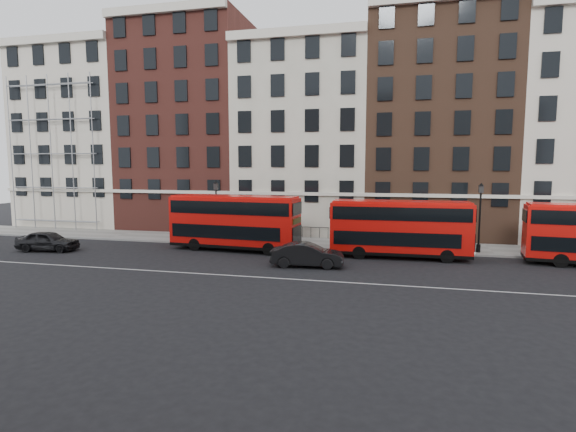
% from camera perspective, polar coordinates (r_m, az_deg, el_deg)
% --- Properties ---
extents(ground, '(120.00, 120.00, 0.00)m').
position_cam_1_polar(ground, '(29.86, -4.67, -6.71)').
color(ground, black).
rests_on(ground, ground).
extents(pavement, '(80.00, 5.00, 0.15)m').
position_cam_1_polar(pavement, '(39.75, 0.06, -3.28)').
color(pavement, gray).
rests_on(pavement, ground).
extents(kerb, '(80.00, 0.30, 0.16)m').
position_cam_1_polar(kerb, '(37.36, -0.83, -3.90)').
color(kerb, gray).
rests_on(kerb, ground).
extents(road_centre_line, '(70.00, 0.12, 0.01)m').
position_cam_1_polar(road_centre_line, '(28.01, -5.95, -7.59)').
color(road_centre_line, white).
rests_on(road_centre_line, ground).
extents(building_terrace, '(64.00, 11.95, 22.00)m').
position_cam_1_polar(building_terrace, '(46.59, 1.84, 10.68)').
color(building_terrace, beige).
rests_on(building_terrace, ground).
extents(bus_b, '(10.66, 3.39, 4.40)m').
position_cam_1_polar(bus_b, '(36.08, -6.88, -0.65)').
color(bus_b, red).
rests_on(bus_b, ground).
extents(bus_c, '(10.08, 2.57, 4.22)m').
position_cam_1_polar(bus_c, '(33.85, 13.95, -1.43)').
color(bus_c, red).
rests_on(bus_c, ground).
extents(car_rear, '(4.97, 2.55, 1.62)m').
position_cam_1_polar(car_rear, '(40.60, -28.19, -2.80)').
color(car_rear, black).
rests_on(car_rear, ground).
extents(car_front, '(5.01, 2.13, 1.61)m').
position_cam_1_polar(car_front, '(30.31, 2.46, -4.95)').
color(car_front, black).
rests_on(car_front, ground).
extents(lamp_post_left, '(0.44, 0.44, 5.33)m').
position_cam_1_polar(lamp_post_left, '(39.17, -9.09, 0.92)').
color(lamp_post_left, black).
rests_on(lamp_post_left, pavement).
extents(lamp_post_right, '(0.44, 0.44, 5.33)m').
position_cam_1_polar(lamp_post_right, '(37.21, 23.19, 0.20)').
color(lamp_post_right, black).
rests_on(lamp_post_right, pavement).
extents(iron_railings, '(6.60, 0.06, 1.00)m').
position_cam_1_polar(iron_railings, '(41.78, 0.76, -2.01)').
color(iron_railings, black).
rests_on(iron_railings, pavement).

